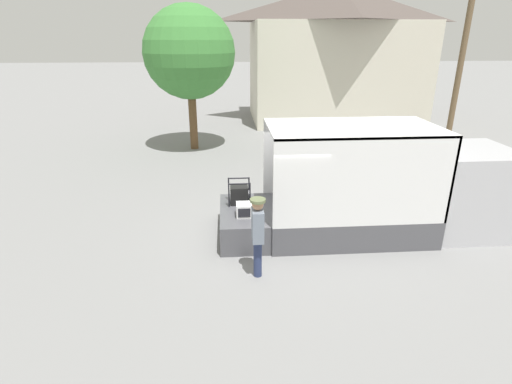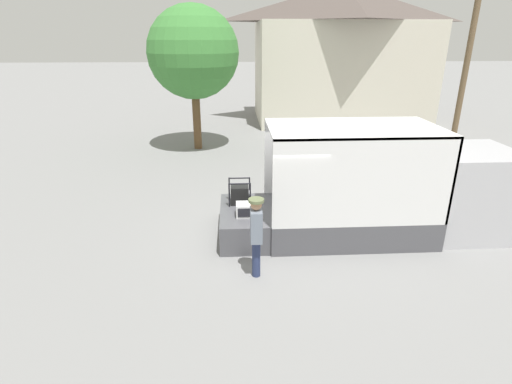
{
  "view_description": "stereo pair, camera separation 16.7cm",
  "coord_description": "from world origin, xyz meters",
  "px_view_note": "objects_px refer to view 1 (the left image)",
  "views": [
    {
      "loc": [
        -1.0,
        -9.39,
        4.86
      ],
      "look_at": [
        -0.31,
        -0.2,
        1.28
      ],
      "focal_mm": 28.0,
      "sensor_mm": 36.0,
      "label": 1
    },
    {
      "loc": [
        -0.83,
        -9.4,
        4.86
      ],
      "look_at": [
        -0.31,
        -0.2,
        1.28
      ],
      "focal_mm": 28.0,
      "sensor_mm": 36.0,
      "label": 2
    }
  ],
  "objects_px": {
    "box_truck": "(410,197)",
    "street_tree": "(189,53)",
    "utility_pole": "(462,54)",
    "microwave": "(246,210)",
    "portable_generator": "(240,195)",
    "worker_person": "(258,229)"
  },
  "relations": [
    {
      "from": "street_tree",
      "to": "worker_person",
      "type": "bearing_deg",
      "value": -79.08
    },
    {
      "from": "box_truck",
      "to": "street_tree",
      "type": "xyz_separation_m",
      "value": [
        -6.26,
        8.97,
        3.31
      ]
    },
    {
      "from": "box_truck",
      "to": "street_tree",
      "type": "relative_size",
      "value": 1.01
    },
    {
      "from": "microwave",
      "to": "street_tree",
      "type": "bearing_deg",
      "value": 101.64
    },
    {
      "from": "worker_person",
      "to": "utility_pole",
      "type": "distance_m",
      "value": 16.15
    },
    {
      "from": "microwave",
      "to": "street_tree",
      "type": "relative_size",
      "value": 0.07
    },
    {
      "from": "microwave",
      "to": "portable_generator",
      "type": "bearing_deg",
      "value": 97.98
    },
    {
      "from": "utility_pole",
      "to": "street_tree",
      "type": "height_order",
      "value": "utility_pole"
    },
    {
      "from": "box_truck",
      "to": "microwave",
      "type": "distance_m",
      "value": 4.35
    },
    {
      "from": "box_truck",
      "to": "portable_generator",
      "type": "relative_size",
      "value": 9.69
    },
    {
      "from": "microwave",
      "to": "utility_pole",
      "type": "bearing_deg",
      "value": 43.27
    },
    {
      "from": "box_truck",
      "to": "utility_pole",
      "type": "relative_size",
      "value": 0.79
    },
    {
      "from": "utility_pole",
      "to": "street_tree",
      "type": "xyz_separation_m",
      "value": [
        -12.77,
        -0.84,
        0.1
      ]
    },
    {
      "from": "street_tree",
      "to": "portable_generator",
      "type": "bearing_deg",
      "value": -78.02
    },
    {
      "from": "portable_generator",
      "to": "street_tree",
      "type": "xyz_separation_m",
      "value": [
        -1.81,
        8.55,
        3.26
      ]
    },
    {
      "from": "portable_generator",
      "to": "box_truck",
      "type": "bearing_deg",
      "value": -5.39
    },
    {
      "from": "portable_generator",
      "to": "utility_pole",
      "type": "height_order",
      "value": "utility_pole"
    },
    {
      "from": "worker_person",
      "to": "street_tree",
      "type": "xyz_separation_m",
      "value": [
        -2.1,
        10.9,
        3.12
      ]
    },
    {
      "from": "box_truck",
      "to": "street_tree",
      "type": "height_order",
      "value": "street_tree"
    },
    {
      "from": "box_truck",
      "to": "worker_person",
      "type": "bearing_deg",
      "value": -155.03
    },
    {
      "from": "worker_person",
      "to": "utility_pole",
      "type": "relative_size",
      "value": 0.23
    },
    {
      "from": "box_truck",
      "to": "microwave",
      "type": "bearing_deg",
      "value": -174.71
    }
  ]
}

